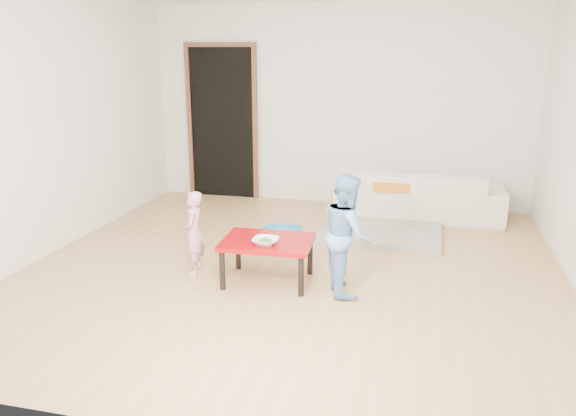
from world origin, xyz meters
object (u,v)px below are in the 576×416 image
at_px(red_table, 268,261).
at_px(child_pink, 193,233).
at_px(sofa, 419,194).
at_px(basin, 282,235).
at_px(bowl, 266,241).
at_px(child_blue, 347,234).

xyz_separation_m(red_table, child_pink, (-0.72, 0.04, 0.19)).
relative_size(sofa, red_table, 2.56).
distance_m(sofa, red_table, 2.73).
relative_size(child_pink, basin, 1.69).
bearing_deg(red_table, bowl, -81.59).
height_order(sofa, child_pink, child_pink).
xyz_separation_m(bowl, child_blue, (0.69, 0.09, 0.09)).
bearing_deg(sofa, child_blue, 77.58).
distance_m(red_table, child_pink, 0.74).
xyz_separation_m(red_table, bowl, (0.02, -0.12, 0.22)).
relative_size(child_blue, basin, 2.22).
bearing_deg(bowl, red_table, 98.41).
height_order(red_table, child_blue, child_blue).
height_order(bowl, child_pink, child_pink).
bearing_deg(child_blue, child_pink, 67.04).
xyz_separation_m(child_pink, child_blue, (1.43, -0.07, 0.12)).
height_order(red_table, basin, red_table).
xyz_separation_m(child_pink, basin, (0.57, 1.04, -0.32)).
bearing_deg(basin, bowl, -81.95).
relative_size(sofa, bowl, 9.00).
bearing_deg(child_pink, sofa, 127.01).
distance_m(bowl, basin, 1.27).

